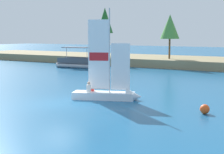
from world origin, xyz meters
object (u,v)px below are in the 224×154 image
sailboat (113,92)px  channel_buoy (205,109)px  shoreline_tree_left (105,21)px  shoreline_tree_midleft (170,27)px  pontoon_boat (77,63)px

sailboat → channel_buoy: 6.71m
shoreline_tree_left → channel_buoy: 35.62m
shoreline_tree_midleft → channel_buoy: shoreline_tree_midleft is taller
shoreline_tree_left → channel_buoy: shoreline_tree_left is taller
shoreline_tree_left → sailboat: 30.77m
pontoon_boat → shoreline_tree_left: bearing=89.1°
shoreline_tree_left → shoreline_tree_midleft: (10.85, -1.19, -1.01)m
sailboat → channel_buoy: bearing=-30.1°
channel_buoy → pontoon_boat: bearing=140.7°
sailboat → pontoon_boat: sailboat is taller
pontoon_boat → sailboat: bearing=-53.8°
shoreline_tree_left → sailboat: size_ratio=1.12×
shoreline_tree_midleft → pontoon_boat: bearing=-145.1°
channel_buoy → shoreline_tree_left: bearing=131.1°
shoreline_tree_left → channel_buoy: (23.08, -26.44, -6.04)m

